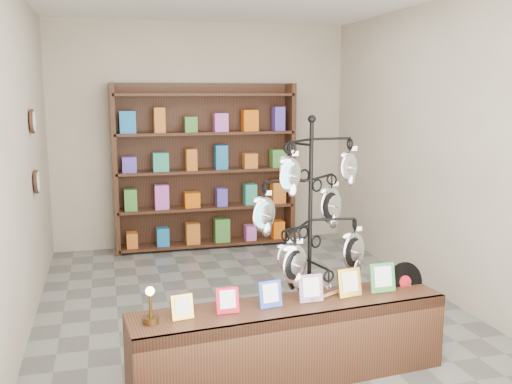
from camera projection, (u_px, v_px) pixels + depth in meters
ground at (248, 306)px, 5.63m from camera, size 5.00×5.00×0.00m
room_envelope at (247, 117)px, 5.31m from camera, size 5.00×5.00×5.00m
display_tree at (310, 220)px, 4.39m from camera, size 1.04×1.04×1.92m
front_shelf at (290, 341)px, 4.16m from camera, size 2.37×0.68×0.82m
back_shelving at (206, 172)px, 7.64m from camera, size 2.42×0.36×2.20m
wall_clocks at (34, 152)px, 5.63m from camera, size 0.03×0.24×0.84m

